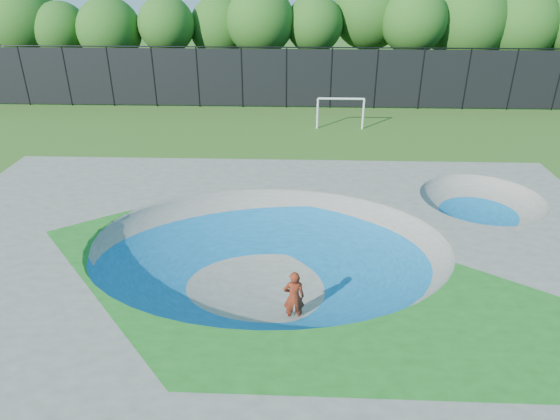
% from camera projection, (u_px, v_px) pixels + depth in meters
% --- Properties ---
extents(ground, '(120.00, 120.00, 0.00)m').
position_uv_depth(ground, '(269.00, 284.00, 15.67)').
color(ground, '#2D5517').
rests_on(ground, ground).
extents(skate_deck, '(22.00, 14.00, 1.50)m').
position_uv_depth(skate_deck, '(269.00, 264.00, 15.33)').
color(skate_deck, gray).
rests_on(skate_deck, ground).
extents(skater, '(0.62, 0.43, 1.63)m').
position_uv_depth(skater, '(294.00, 297.00, 13.70)').
color(skater, red).
rests_on(skater, ground).
extents(skateboard, '(0.81, 0.40, 0.05)m').
position_uv_depth(skateboard, '(294.00, 320.00, 14.06)').
color(skateboard, black).
rests_on(skateboard, ground).
extents(soccer_goal, '(2.84, 0.12, 1.87)m').
position_uv_depth(soccer_goal, '(341.00, 107.00, 29.54)').
color(soccer_goal, silver).
rests_on(soccer_goal, ground).
extents(fence, '(48.09, 0.09, 4.04)m').
position_uv_depth(fence, '(286.00, 77.00, 33.48)').
color(fence, black).
rests_on(fence, ground).
extents(treeline, '(51.22, 7.32, 8.45)m').
position_uv_depth(treeline, '(355.00, 23.00, 36.58)').
color(treeline, '#3F311F').
rests_on(treeline, ground).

